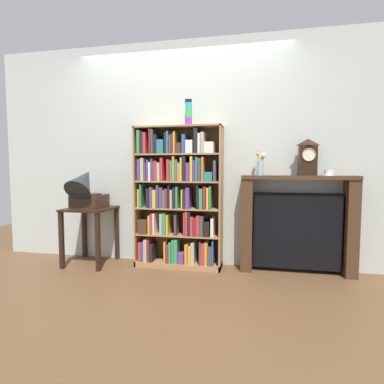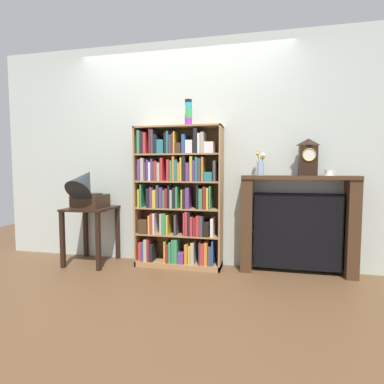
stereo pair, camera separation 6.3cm
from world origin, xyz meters
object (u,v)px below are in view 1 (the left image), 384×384
object	(u,v)px
gramophone	(86,189)
mantel_clock	(308,157)
teacup_with_saucer	(328,173)
fireplace_mantel	(297,225)
cup_stack	(188,113)
bookshelf	(178,200)
flower_vase	(260,164)
side_table_left	(90,221)

from	to	relation	value
gramophone	mantel_clock	distance (m)	2.47
teacup_with_saucer	fireplace_mantel	bearing A→B (deg)	175.85
mantel_clock	gramophone	bearing A→B (deg)	-174.83
cup_stack	teacup_with_saucer	xyz separation A→B (m)	(1.47, 0.05, -0.66)
bookshelf	mantel_clock	distance (m)	1.47
cup_stack	mantel_clock	size ratio (longest dim) A/B	0.75
bookshelf	gramophone	bearing A→B (deg)	-169.74
fireplace_mantel	bookshelf	bearing A→B (deg)	-177.53
mantel_clock	teacup_with_saucer	world-z (taller)	mantel_clock
bookshelf	flower_vase	bearing A→B (deg)	2.41
bookshelf	side_table_left	xyz separation A→B (m)	(-1.04, -0.11, -0.27)
side_table_left	fireplace_mantel	bearing A→B (deg)	4.05
gramophone	mantel_clock	size ratio (longest dim) A/B	1.40
side_table_left	mantel_clock	distance (m)	2.54
flower_vase	cup_stack	bearing A→B (deg)	-176.24
cup_stack	side_table_left	size ratio (longest dim) A/B	0.43
bookshelf	cup_stack	xyz separation A→B (m)	(0.13, -0.01, 0.97)
mantel_clock	cup_stack	bearing A→B (deg)	-177.92
bookshelf	cup_stack	world-z (taller)	cup_stack
gramophone	mantel_clock	xyz separation A→B (m)	(2.43, 0.22, 0.35)
mantel_clock	teacup_with_saucer	size ratio (longest dim) A/B	2.94
gramophone	mantel_clock	world-z (taller)	mantel_clock
mantel_clock	flower_vase	world-z (taller)	mantel_clock
mantel_clock	fireplace_mantel	bearing A→B (deg)	164.79
fireplace_mantel	teacup_with_saucer	size ratio (longest dim) A/B	9.05
mantel_clock	flower_vase	distance (m)	0.49
fireplace_mantel	teacup_with_saucer	bearing A→B (deg)	-4.15
bookshelf	mantel_clock	xyz separation A→B (m)	(1.39, 0.03, 0.47)
teacup_with_saucer	flower_vase	bearing A→B (deg)	179.72
flower_vase	fireplace_mantel	bearing A→B (deg)	2.61
bookshelf	teacup_with_saucer	distance (m)	1.63
gramophone	teacup_with_saucer	xyz separation A→B (m)	(2.64, 0.22, 0.18)
gramophone	teacup_with_saucer	world-z (taller)	gramophone
mantel_clock	flower_vase	size ratio (longest dim) A/B	1.44
bookshelf	mantel_clock	world-z (taller)	bookshelf
cup_stack	fireplace_mantel	xyz separation A→B (m)	(1.18, 0.07, -1.22)
bookshelf	flower_vase	world-z (taller)	bookshelf
flower_vase	teacup_with_saucer	size ratio (longest dim) A/B	2.04
bookshelf	cup_stack	bearing A→B (deg)	-5.89
flower_vase	gramophone	bearing A→B (deg)	-173.39
gramophone	fireplace_mantel	distance (m)	2.39
cup_stack	gramophone	distance (m)	1.45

